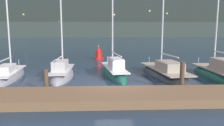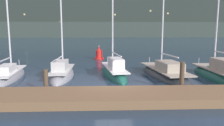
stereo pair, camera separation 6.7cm
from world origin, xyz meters
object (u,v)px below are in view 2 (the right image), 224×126
(sailboat_berth_4, at_px, (114,74))
(sailboat_berth_3, at_px, (62,76))
(sailboat_berth_2, at_px, (10,77))
(sailboat_berth_5, at_px, (164,75))
(channel_buoy, at_px, (99,54))
(sailboat_berth_6, at_px, (218,77))

(sailboat_berth_4, bearing_deg, sailboat_berth_3, -172.30)
(sailboat_berth_2, relative_size, sailboat_berth_5, 0.86)
(sailboat_berth_4, height_order, channel_buoy, sailboat_berth_4)
(sailboat_berth_3, distance_m, sailboat_berth_5, 8.19)
(sailboat_berth_5, height_order, sailboat_berth_6, sailboat_berth_6)
(sailboat_berth_3, distance_m, sailboat_berth_6, 12.06)
(channel_buoy, bearing_deg, sailboat_berth_5, -63.24)
(sailboat_berth_6, bearing_deg, sailboat_berth_2, 176.94)
(sailboat_berth_6, height_order, channel_buoy, sailboat_berth_6)
(sailboat_berth_5, relative_size, channel_buoy, 6.32)
(sailboat_berth_5, xyz_separation_m, sailboat_berth_6, (3.82, -1.11, 0.03))
(sailboat_berth_6, bearing_deg, sailboat_berth_4, 168.72)
(sailboat_berth_2, xyz_separation_m, sailboat_berth_5, (12.19, 0.25, 0.02))
(sailboat_berth_3, distance_m, channel_buoy, 11.25)
(sailboat_berth_2, bearing_deg, channel_buoy, 58.65)
(sailboat_berth_2, bearing_deg, sailboat_berth_3, 2.30)
(sailboat_berth_3, distance_m, sailboat_berth_4, 4.17)
(sailboat_berth_6, bearing_deg, sailboat_berth_3, 175.17)
(sailboat_berth_3, bearing_deg, sailboat_berth_2, -177.70)
(sailboat_berth_5, bearing_deg, sailboat_berth_3, -179.35)
(sailboat_berth_4, relative_size, sailboat_berth_5, 0.79)
(sailboat_berth_5, bearing_deg, sailboat_berth_2, -178.81)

